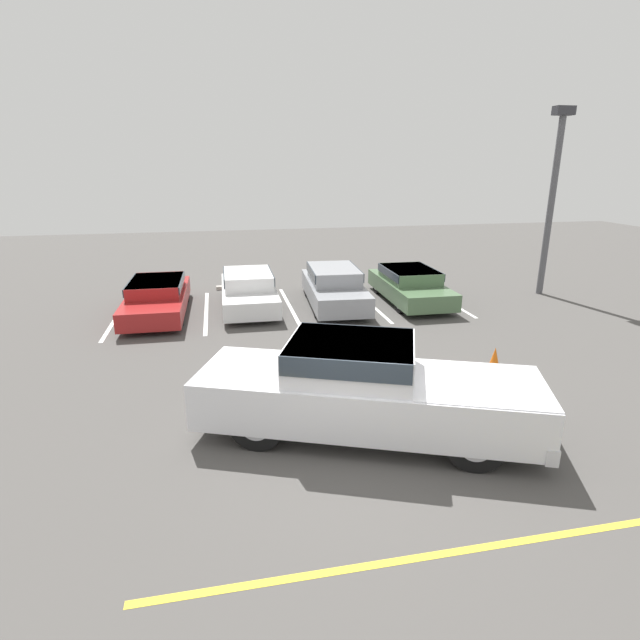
{
  "coord_description": "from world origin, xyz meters",
  "views": [
    {
      "loc": [
        -2.11,
        -7.28,
        4.74
      ],
      "look_at": [
        0.27,
        4.29,
        1.0
      ],
      "focal_mm": 28.0,
      "sensor_mm": 36.0,
      "label": 1
    }
  ],
  "objects_px": {
    "light_post": "(553,192)",
    "wheel_stop_curb": "(241,287)",
    "parked_sedan_c": "(334,285)",
    "parked_sedan_b": "(248,289)",
    "pickup_truck": "(368,389)",
    "traffic_cone": "(494,362)",
    "parked_sedan_d": "(410,284)",
    "parked_sedan_a": "(157,296)"
  },
  "relations": [
    {
      "from": "light_post",
      "to": "wheel_stop_curb",
      "type": "bearing_deg",
      "value": 164.68
    },
    {
      "from": "parked_sedan_c",
      "to": "light_post",
      "type": "relative_size",
      "value": 0.72
    },
    {
      "from": "parked_sedan_b",
      "to": "parked_sedan_c",
      "type": "distance_m",
      "value": 2.93
    },
    {
      "from": "parked_sedan_b",
      "to": "light_post",
      "type": "xyz_separation_m",
      "value": [
        10.92,
        -0.3,
        3.09
      ]
    },
    {
      "from": "light_post",
      "to": "wheel_stop_curb",
      "type": "distance_m",
      "value": 12.03
    },
    {
      "from": "wheel_stop_curb",
      "to": "parked_sedan_b",
      "type": "bearing_deg",
      "value": -87.18
    },
    {
      "from": "parked_sedan_c",
      "to": "wheel_stop_curb",
      "type": "distance_m",
      "value": 4.34
    },
    {
      "from": "pickup_truck",
      "to": "traffic_cone",
      "type": "distance_m",
      "value": 4.22
    },
    {
      "from": "parked_sedan_b",
      "to": "wheel_stop_curb",
      "type": "height_order",
      "value": "parked_sedan_b"
    },
    {
      "from": "parked_sedan_d",
      "to": "parked_sedan_b",
      "type": "bearing_deg",
      "value": -92.58
    },
    {
      "from": "traffic_cone",
      "to": "parked_sedan_d",
      "type": "bearing_deg",
      "value": 86.04
    },
    {
      "from": "traffic_cone",
      "to": "wheel_stop_curb",
      "type": "distance_m",
      "value": 10.99
    },
    {
      "from": "pickup_truck",
      "to": "traffic_cone",
      "type": "height_order",
      "value": "pickup_truck"
    },
    {
      "from": "parked_sedan_d",
      "to": "wheel_stop_curb",
      "type": "height_order",
      "value": "parked_sedan_d"
    },
    {
      "from": "parked_sedan_c",
      "to": "pickup_truck",
      "type": "bearing_deg",
      "value": -5.58
    },
    {
      "from": "parked_sedan_d",
      "to": "light_post",
      "type": "bearing_deg",
      "value": 91.78
    },
    {
      "from": "parked_sedan_a",
      "to": "parked_sedan_c",
      "type": "height_order",
      "value": "parked_sedan_c"
    },
    {
      "from": "traffic_cone",
      "to": "light_post",
      "type": "bearing_deg",
      "value": 49.04
    },
    {
      "from": "light_post",
      "to": "traffic_cone",
      "type": "relative_size",
      "value": 9.88
    },
    {
      "from": "pickup_truck",
      "to": "parked_sedan_d",
      "type": "height_order",
      "value": "pickup_truck"
    },
    {
      "from": "parked_sedan_c",
      "to": "parked_sedan_b",
      "type": "bearing_deg",
      "value": -92.17
    },
    {
      "from": "pickup_truck",
      "to": "wheel_stop_curb",
      "type": "height_order",
      "value": "pickup_truck"
    },
    {
      "from": "wheel_stop_curb",
      "to": "parked_sedan_d",
      "type": "bearing_deg",
      "value": -28.08
    },
    {
      "from": "pickup_truck",
      "to": "parked_sedan_c",
      "type": "distance_m",
      "value": 8.68
    },
    {
      "from": "pickup_truck",
      "to": "parked_sedan_c",
      "type": "bearing_deg",
      "value": 102.42
    },
    {
      "from": "pickup_truck",
      "to": "light_post",
      "type": "bearing_deg",
      "value": 63.95
    },
    {
      "from": "parked_sedan_b",
      "to": "parked_sedan_a",
      "type": "bearing_deg",
      "value": -85.65
    },
    {
      "from": "parked_sedan_d",
      "to": "parked_sedan_a",
      "type": "bearing_deg",
      "value": -90.06
    },
    {
      "from": "light_post",
      "to": "parked_sedan_b",
      "type": "bearing_deg",
      "value": 178.42
    },
    {
      "from": "parked_sedan_c",
      "to": "light_post",
      "type": "height_order",
      "value": "light_post"
    },
    {
      "from": "parked_sedan_b",
      "to": "light_post",
      "type": "bearing_deg",
      "value": 89.11
    },
    {
      "from": "pickup_truck",
      "to": "parked_sedan_a",
      "type": "xyz_separation_m",
      "value": [
        -4.49,
        8.67,
        -0.29
      ]
    },
    {
      "from": "parked_sedan_a",
      "to": "light_post",
      "type": "relative_size",
      "value": 0.73
    },
    {
      "from": "traffic_cone",
      "to": "parked_sedan_a",
      "type": "bearing_deg",
      "value": 140.71
    },
    {
      "from": "parked_sedan_d",
      "to": "traffic_cone",
      "type": "distance_m",
      "value": 6.54
    },
    {
      "from": "pickup_truck",
      "to": "parked_sedan_b",
      "type": "distance_m",
      "value": 8.99
    },
    {
      "from": "parked_sedan_a",
      "to": "pickup_truck",
      "type": "bearing_deg",
      "value": 28.13
    },
    {
      "from": "parked_sedan_a",
      "to": "traffic_cone",
      "type": "distance_m",
      "value": 10.56
    },
    {
      "from": "parked_sedan_a",
      "to": "parked_sedan_c",
      "type": "relative_size",
      "value": 1.01
    },
    {
      "from": "light_post",
      "to": "traffic_cone",
      "type": "bearing_deg",
      "value": -130.96
    },
    {
      "from": "parked_sedan_c",
      "to": "traffic_cone",
      "type": "relative_size",
      "value": 7.15
    },
    {
      "from": "parked_sedan_b",
      "to": "parked_sedan_d",
      "type": "distance_m",
      "value": 5.67
    }
  ]
}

